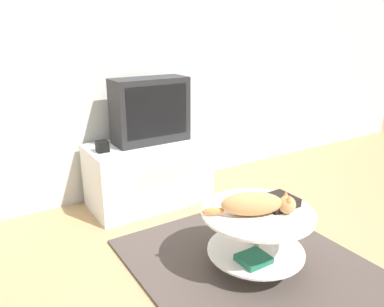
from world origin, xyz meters
TOP-DOWN VIEW (x-y plane):
  - ground_plane at (0.00, 0.00)m, footprint 12.00×12.00m
  - wall_back at (0.00, 1.57)m, footprint 8.00×0.05m
  - rug at (0.00, 0.00)m, footprint 1.41×1.51m
  - tv_stand at (-0.13, 1.21)m, footprint 1.05×0.54m
  - tv at (-0.08, 1.24)m, footprint 0.65×0.28m
  - speaker at (-0.55, 1.19)m, footprint 0.09×0.09m
  - coffee_table at (-0.01, -0.08)m, footprint 0.71×0.71m
  - dvd_box at (0.16, -0.09)m, footprint 0.22×0.20m
  - cat at (-0.04, -0.10)m, footprint 0.53×0.31m

SIDE VIEW (x-z plane):
  - ground_plane at x=0.00m, z-range 0.00..0.00m
  - rug at x=0.00m, z-range 0.00..0.02m
  - tv_stand at x=-0.13m, z-range 0.00..0.57m
  - coffee_table at x=-0.01m, z-range 0.08..0.49m
  - dvd_box at x=0.16m, z-range 0.43..0.49m
  - cat at x=-0.04m, z-range 0.43..0.57m
  - speaker at x=-0.55m, z-range 0.57..0.66m
  - tv at x=-0.08m, z-range 0.57..1.12m
  - wall_back at x=0.00m, z-range 0.00..2.60m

